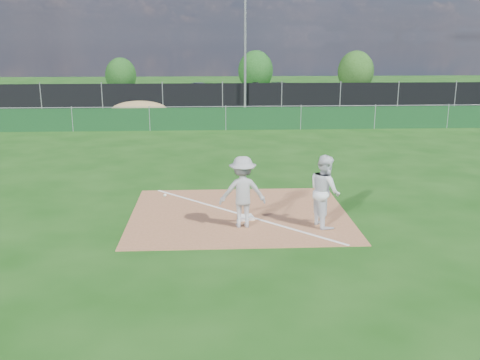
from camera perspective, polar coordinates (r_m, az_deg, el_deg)
The scene contains 17 objects.
ground at distance 23.61m, azimuth -1.19°, elevation 3.31°, with size 90.00×90.00×0.00m, color #14400D.
infield_dirt at distance 14.91m, azimuth -0.07°, elevation -3.68°, with size 6.00×5.00×0.02m, color #955D3B.
foul_line at distance 14.91m, azimuth -0.07°, elevation -3.62°, with size 0.08×7.00×0.01m, color white.
green_fence at distance 28.43m, azimuth -1.53°, elevation 6.54°, with size 44.00×0.05×1.20m, color #0E3517.
dirt_mound at distance 32.17m, azimuth -10.71°, elevation 7.25°, with size 3.38×2.60×1.17m, color #9B7E4A.
black_fence at distance 36.32m, azimuth -1.88°, elevation 8.87°, with size 46.00×0.04×1.80m, color black.
parking_lot at distance 41.39m, azimuth -2.01°, elevation 8.38°, with size 46.00×9.00×0.01m, color black.
light_pole at distance 35.88m, azimuth 0.56°, elevation 13.76°, with size 0.16×0.16×8.00m, color slate.
first_base at distance 14.52m, azimuth 0.66°, elevation -4.00°, with size 0.37×0.37×0.08m, color white.
play_at_first at distance 13.69m, azimuth 0.27°, elevation -1.27°, with size 2.64×0.74×1.86m.
runner at distance 13.96m, azimuth 9.03°, elevation -1.15°, with size 0.92×0.72×1.90m, color silver.
car_left at distance 41.81m, azimuth -13.00°, elevation 8.99°, with size 1.57×3.89×1.33m, color #B3B5BC.
car_mid at distance 40.89m, azimuth -3.68°, elevation 9.29°, with size 1.51×4.34×1.43m, color black.
car_right at distance 41.01m, azimuth 4.81°, elevation 9.30°, with size 2.04×5.02×1.46m, color black.
tree_left at distance 47.58m, azimuth -12.60°, elevation 10.82°, with size 2.62×2.62×3.10m.
tree_mid at distance 48.35m, azimuth 1.67°, elevation 11.57°, with size 3.09×3.09×3.66m.
tree_right at distance 48.32m, azimuth 12.24°, elevation 11.25°, with size 3.09×3.09×3.66m.
Camera 1 is at (-0.73, -13.11, 4.79)m, focal length 40.00 mm.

